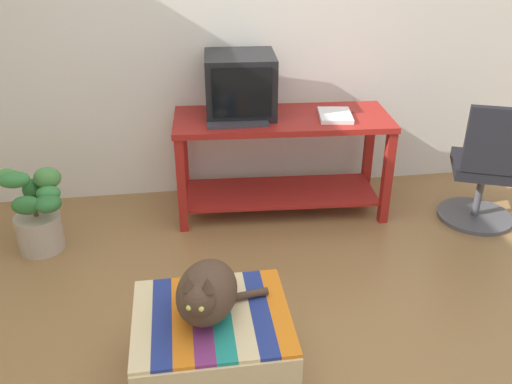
% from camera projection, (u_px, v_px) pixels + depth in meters
% --- Properties ---
extents(ground_plane, '(14.00, 14.00, 0.00)m').
position_uv_depth(ground_plane, '(291.00, 374.00, 2.64)').
color(ground_plane, olive).
extents(back_wall, '(8.00, 0.10, 2.60)m').
position_uv_depth(back_wall, '(238.00, 18.00, 3.83)').
color(back_wall, silver).
rests_on(back_wall, ground_plane).
extents(desk, '(1.51, 0.66, 0.72)m').
position_uv_depth(desk, '(282.00, 148.00, 3.85)').
color(desk, maroon).
rests_on(desk, ground_plane).
extents(tv_monitor, '(0.49, 0.47, 0.41)m').
position_uv_depth(tv_monitor, '(240.00, 85.00, 3.70)').
color(tv_monitor, black).
rests_on(tv_monitor, desk).
extents(keyboard, '(0.40, 0.15, 0.02)m').
position_uv_depth(keyboard, '(237.00, 123.00, 3.60)').
color(keyboard, '#333338').
rests_on(keyboard, desk).
extents(book, '(0.26, 0.31, 0.03)m').
position_uv_depth(book, '(335.00, 115.00, 3.72)').
color(book, white).
rests_on(book, desk).
extents(ottoman_with_blanket, '(0.70, 0.61, 0.37)m').
position_uv_depth(ottoman_with_blanket, '(213.00, 347.00, 2.54)').
color(ottoman_with_blanket, tan).
rests_on(ottoman_with_blanket, ground_plane).
extents(cat, '(0.47, 0.44, 0.31)m').
position_uv_depth(cat, '(206.00, 293.00, 2.39)').
color(cat, '#473323').
rests_on(cat, ottoman_with_blanket).
extents(potted_plant, '(0.40, 0.34, 0.57)m').
position_uv_depth(potted_plant, '(38.00, 214.00, 3.49)').
color(potted_plant, '#B7A893').
rests_on(potted_plant, ground_plane).
extents(office_chair, '(0.55, 0.55, 0.89)m').
position_uv_depth(office_chair, '(485.00, 173.00, 3.73)').
color(office_chair, '#4C4C51').
rests_on(office_chair, ground_plane).
extents(pen, '(0.12, 0.08, 0.01)m').
position_uv_depth(pen, '(347.00, 113.00, 3.78)').
color(pen, '#2351B2').
rests_on(pen, desk).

